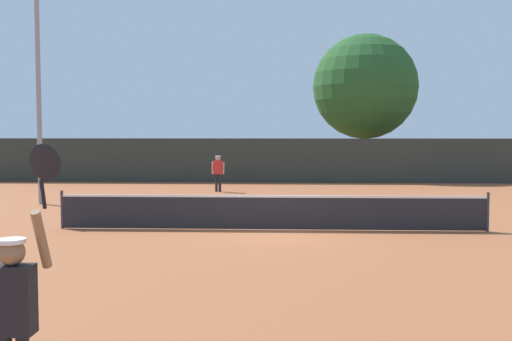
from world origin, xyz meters
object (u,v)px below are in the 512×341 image
object	(u,v)px
player_receiving	(218,170)
tennis_ball	(265,219)
parked_car_mid	(369,162)
large_tree	(365,87)
player_serving	(15,302)
parked_car_near	(239,160)
light_pole	(38,80)

from	to	relation	value
player_receiving	tennis_ball	world-z (taller)	player_receiving
parked_car_mid	large_tree	bearing A→B (deg)	-100.05
parked_car_mid	tennis_ball	bearing A→B (deg)	-103.27
player_serving	large_tree	xyz separation A→B (m)	(7.32, 30.76, 4.21)
large_tree	parked_car_mid	bearing A→B (deg)	76.74
large_tree	parked_car_near	bearing A→B (deg)	147.83
tennis_ball	parked_car_near	world-z (taller)	parked_car_near
tennis_ball	large_tree	world-z (taller)	large_tree
parked_car_near	player_serving	bearing A→B (deg)	-92.00
large_tree	parked_car_near	distance (m)	10.32
light_pole	parked_car_mid	bearing A→B (deg)	49.19
large_tree	parked_car_mid	world-z (taller)	large_tree
tennis_ball	parked_car_mid	distance (m)	21.65
player_serving	light_pole	size ratio (longest dim) A/B	0.32
tennis_ball	player_serving	bearing A→B (deg)	-98.30
player_receiving	tennis_ball	size ratio (longest dim) A/B	23.96
player_serving	large_tree	size ratio (longest dim) A/B	0.31
tennis_ball	light_pole	bearing A→B (deg)	156.29
player_serving	parked_car_mid	size ratio (longest dim) A/B	0.60
player_serving	parked_car_mid	bearing A→B (deg)	76.62
player_serving	tennis_ball	bearing A→B (deg)	81.70
parked_car_near	parked_car_mid	distance (m)	8.75
parked_car_near	player_receiving	bearing A→B (deg)	-92.67
player_receiving	parked_car_near	xyz separation A→B (m)	(-0.03, 13.91, -0.22)
player_receiving	parked_car_mid	xyz separation A→B (m)	(8.52, 12.08, -0.22)
light_pole	parked_car_mid	xyz separation A→B (m)	(14.68, 17.00, -3.84)
tennis_ball	large_tree	distance (m)	19.23
player_receiving	parked_car_mid	size ratio (longest dim) A/B	0.38
player_serving	large_tree	world-z (taller)	large_tree
parked_car_mid	player_receiving	bearing A→B (deg)	-121.98
player_receiving	light_pole	distance (m)	8.68
player_receiving	tennis_ball	bearing A→B (deg)	105.33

